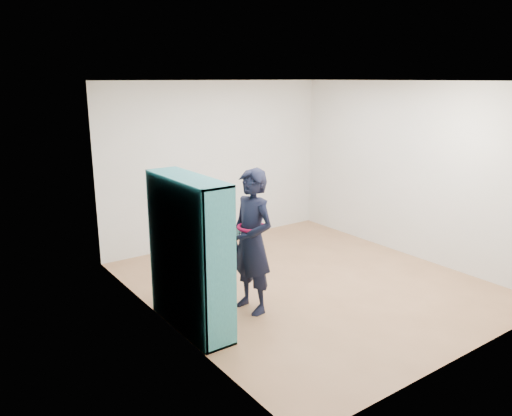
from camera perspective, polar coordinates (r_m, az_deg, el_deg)
floor at (r=6.73m, az=5.82°, el=-8.48°), size 4.50×4.50×0.00m
ceiling at (r=6.19m, az=6.46°, el=14.24°), size 4.50×4.50×0.00m
wall_left at (r=5.26m, az=-10.44°, el=-0.31°), size 0.02×4.50×2.60m
wall_right at (r=7.79m, az=17.25°, el=4.12°), size 0.02×4.50×2.60m
wall_back at (r=8.12m, az=-4.48°, el=5.15°), size 4.00×0.02×2.60m
wall_front at (r=4.94m, az=23.68°, el=-2.30°), size 4.00×0.02×2.60m
bookshelf at (r=5.33m, az=-7.84°, el=-5.48°), size 0.36×1.25×1.66m
person at (r=5.66m, az=-0.46°, el=-3.83°), size 0.46×0.65×1.67m
smartphone at (r=5.62m, az=-2.09°, el=-2.83°), size 0.02×0.09×0.13m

